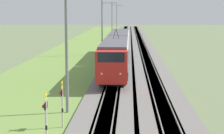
{
  "coord_description": "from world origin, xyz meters",
  "views": [
    {
      "loc": [
        -21.57,
        -1.58,
        7.44
      ],
      "look_at": [
        17.71,
        0.0,
        2.29
      ],
      "focal_mm": 70.0,
      "sensor_mm": 36.0,
      "label": 1
    }
  ],
  "objects_px": {
    "crossing_signal_near": "(46,115)",
    "catenary_mast_far": "(112,20)",
    "crossing_signal_aux": "(62,100)",
    "passenger_train": "(118,48)",
    "catenary_mast_distant": "(117,17)",
    "catenary_mast_near": "(67,47)",
    "catenary_mast_mid": "(102,26)"
  },
  "relations": [
    {
      "from": "crossing_signal_near",
      "to": "catenary_mast_far",
      "type": "distance_m",
      "value": 88.41
    },
    {
      "from": "crossing_signal_near",
      "to": "crossing_signal_aux",
      "type": "relative_size",
      "value": 1.03
    },
    {
      "from": "passenger_train",
      "to": "crossing_signal_aux",
      "type": "xyz_separation_m",
      "value": [
        -31.29,
        2.6,
        -0.58
      ]
    },
    {
      "from": "crossing_signal_near",
      "to": "catenary_mast_distant",
      "type": "distance_m",
      "value": 128.46
    },
    {
      "from": "catenary_mast_near",
      "to": "catenary_mast_far",
      "type": "height_order",
      "value": "catenary_mast_far"
    },
    {
      "from": "passenger_train",
      "to": "catenary_mast_near",
      "type": "xyz_separation_m",
      "value": [
        -27.26,
        2.81,
        2.41
      ]
    },
    {
      "from": "crossing_signal_aux",
      "to": "catenary_mast_far",
      "type": "xyz_separation_m",
      "value": [
        84.17,
        0.2,
        3.05
      ]
    },
    {
      "from": "crossing_signal_near",
      "to": "catenary_mast_mid",
      "type": "bearing_deg",
      "value": -90.01
    },
    {
      "from": "passenger_train",
      "to": "catenary_mast_distant",
      "type": "height_order",
      "value": "catenary_mast_distant"
    },
    {
      "from": "passenger_train",
      "to": "crossing_signal_near",
      "type": "height_order",
      "value": "passenger_train"
    },
    {
      "from": "crossing_signal_aux",
      "to": "catenary_mast_mid",
      "type": "distance_m",
      "value": 44.2
    },
    {
      "from": "passenger_train",
      "to": "catenary_mast_distant",
      "type": "distance_m",
      "value": 93.02
    },
    {
      "from": "crossing_signal_near",
      "to": "crossing_signal_aux",
      "type": "bearing_deg",
      "value": -92.95
    },
    {
      "from": "catenary_mast_distant",
      "to": "crossing_signal_near",
      "type": "bearing_deg",
      "value": 180.0
    },
    {
      "from": "crossing_signal_aux",
      "to": "catenary_mast_far",
      "type": "height_order",
      "value": "catenary_mast_far"
    },
    {
      "from": "crossing_signal_aux",
      "to": "catenary_mast_far",
      "type": "relative_size",
      "value": 0.32
    },
    {
      "from": "catenary_mast_far",
      "to": "catenary_mast_distant",
      "type": "distance_m",
      "value": 40.07
    },
    {
      "from": "catenary_mast_far",
      "to": "catenary_mast_mid",
      "type": "bearing_deg",
      "value": -180.0
    },
    {
      "from": "crossing_signal_near",
      "to": "crossing_signal_aux",
      "type": "height_order",
      "value": "crossing_signal_near"
    },
    {
      "from": "passenger_train",
      "to": "catenary_mast_mid",
      "type": "bearing_deg",
      "value": -167.63
    },
    {
      "from": "catenary_mast_near",
      "to": "catenary_mast_far",
      "type": "relative_size",
      "value": 0.99
    },
    {
      "from": "catenary_mast_mid",
      "to": "catenary_mast_far",
      "type": "height_order",
      "value": "catenary_mast_far"
    },
    {
      "from": "crossing_signal_near",
      "to": "crossing_signal_aux",
      "type": "xyz_separation_m",
      "value": [
        4.19,
        -0.22,
        -0.06
      ]
    },
    {
      "from": "crossing_signal_aux",
      "to": "catenary_mast_far",
      "type": "distance_m",
      "value": 84.22
    },
    {
      "from": "catenary_mast_near",
      "to": "catenary_mast_far",
      "type": "distance_m",
      "value": 80.14
    },
    {
      "from": "crossing_signal_near",
      "to": "catenary_mast_mid",
      "type": "distance_m",
      "value": 48.38
    },
    {
      "from": "catenary_mast_near",
      "to": "catenary_mast_mid",
      "type": "distance_m",
      "value": 40.07
    },
    {
      "from": "crossing_signal_aux",
      "to": "catenary_mast_mid",
      "type": "xyz_separation_m",
      "value": [
        44.1,
        0.2,
        3.01
      ]
    },
    {
      "from": "crossing_signal_near",
      "to": "catenary_mast_near",
      "type": "distance_m",
      "value": 8.73
    },
    {
      "from": "crossing_signal_aux",
      "to": "catenary_mast_distant",
      "type": "xyz_separation_m",
      "value": [
        124.24,
        0.21,
        3.14
      ]
    },
    {
      "from": "crossing_signal_near",
      "to": "catenary_mast_mid",
      "type": "xyz_separation_m",
      "value": [
        48.29,
        -0.01,
        2.95
      ]
    },
    {
      "from": "catenary_mast_near",
      "to": "catenary_mast_distant",
      "type": "height_order",
      "value": "catenary_mast_distant"
    }
  ]
}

